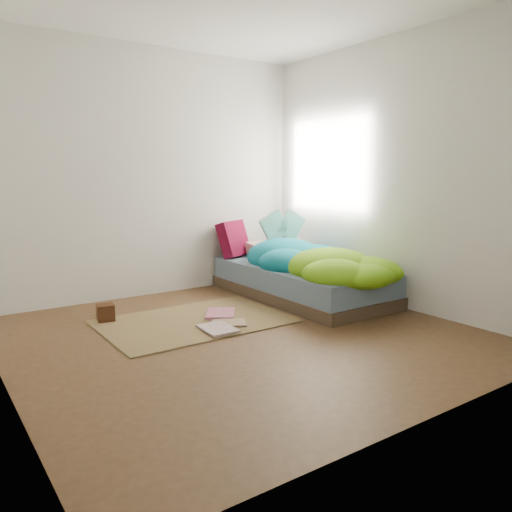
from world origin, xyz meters
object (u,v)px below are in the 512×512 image
at_px(pillow_magenta, 234,239).
at_px(floor_book_a, 204,332).
at_px(open_book, 283,217).
at_px(floor_book_b, 206,314).
at_px(bed, 301,281).
at_px(wooden_box, 106,312).

relative_size(pillow_magenta, floor_book_a, 1.21).
relative_size(pillow_magenta, open_book, 0.87).
bearing_deg(floor_book_b, floor_book_a, -86.90).
bearing_deg(floor_book_a, pillow_magenta, 53.18).
bearing_deg(bed, wooden_box, 171.86).
bearing_deg(wooden_box, open_book, 3.48).
height_order(pillow_magenta, floor_book_b, pillow_magenta).
height_order(floor_book_a, floor_book_b, floor_book_b).
bearing_deg(bed, floor_book_b, -175.85).
distance_m(pillow_magenta, wooden_box, 1.90).
bearing_deg(floor_book_b, bed, 38.21).
distance_m(pillow_magenta, floor_book_a, 1.94).
distance_m(pillow_magenta, floor_book_b, 1.45).
bearing_deg(pillow_magenta, wooden_box, 174.59).
height_order(bed, open_book, open_book).
relative_size(pillow_magenta, floor_book_b, 1.19).
relative_size(pillow_magenta, wooden_box, 2.85).
bearing_deg(floor_book_a, floor_book_b, 62.12).
bearing_deg(bed, open_book, 79.60).
bearing_deg(floor_book_a, wooden_box, 126.55).
height_order(bed, pillow_magenta, pillow_magenta).
xyz_separation_m(open_book, floor_book_b, (-1.28, -0.50, -0.80)).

